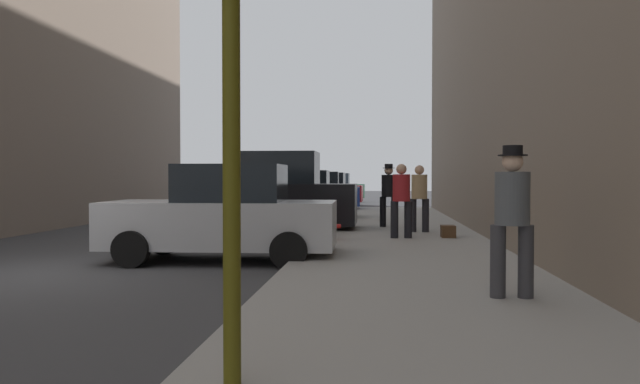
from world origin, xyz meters
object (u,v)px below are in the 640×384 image
object	(u,v)px
parked_silver_sedan	(224,215)
fire_hydrant	(332,224)
pedestrian_in_tan_coat	(419,195)
pedestrian_in_red_jacket	(401,197)
parked_blue_sedan	(314,193)
parked_red_hatchback	(324,190)
parked_black_suv	(274,196)
parked_dark_green_sedan	(332,188)
duffel_bag	(448,231)
parked_gray_coupe	(297,197)
pedestrian_with_fedora	(389,192)
pedestrian_with_beanie	(512,213)

from	to	relation	value
parked_silver_sedan	fire_hydrant	size ratio (longest dim) A/B	6.03
pedestrian_in_tan_coat	pedestrian_in_red_jacket	xyz separation A→B (m)	(-0.52, -1.63, 0.00)
parked_blue_sedan	parked_red_hatchback	xyz separation A→B (m)	(0.00, 5.17, 0.00)
parked_black_suv	parked_dark_green_sedan	distance (m)	21.65
pedestrian_in_tan_coat	duffel_bag	xyz separation A→B (m)	(0.58, -1.36, -0.81)
pedestrian_in_tan_coat	duffel_bag	bearing A→B (deg)	-67.05
pedestrian_in_tan_coat	duffel_bag	distance (m)	1.69
parked_gray_coupe	pedestrian_in_red_jacket	world-z (taller)	pedestrian_in_red_jacket
pedestrian_with_fedora	fire_hydrant	bearing A→B (deg)	-110.18
parked_black_suv	parked_red_hatchback	size ratio (longest dim) A/B	1.08
pedestrian_in_red_jacket	parked_silver_sedan	bearing A→B (deg)	-136.71
parked_dark_green_sedan	pedestrian_with_beanie	bearing A→B (deg)	-81.99
parked_red_hatchback	fire_hydrant	size ratio (longest dim) A/B	6.03
pedestrian_with_beanie	pedestrian_in_tan_coat	bearing A→B (deg)	93.23
parked_red_hatchback	pedestrian_with_beanie	bearing A→B (deg)	-80.24
pedestrian_in_red_jacket	pedestrian_with_fedora	bearing A→B (deg)	94.20
pedestrian_with_fedora	parked_dark_green_sedan	bearing A→B (deg)	98.53
parked_gray_coupe	pedestrian_with_fedora	distance (m)	5.33
parked_gray_coupe	parked_blue_sedan	size ratio (longest dim) A/B	0.99
parked_gray_coupe	pedestrian_with_fedora	xyz separation A→B (m)	(3.15, -4.29, 0.29)
parked_silver_sedan	pedestrian_in_red_jacket	size ratio (longest dim) A/B	2.48
parked_silver_sedan	pedestrian_with_beanie	world-z (taller)	pedestrian_with_beanie
pedestrian_in_red_jacket	pedestrian_with_beanie	size ratio (longest dim) A/B	0.96
parked_blue_sedan	duffel_bag	bearing A→B (deg)	-71.04
parked_black_suv	pedestrian_in_red_jacket	distance (m)	4.22
parked_red_hatchback	pedestrian_in_tan_coat	xyz separation A→B (m)	(3.90, -16.84, 0.26)
pedestrian_in_red_jacket	duffel_bag	world-z (taller)	pedestrian_in_red_jacket
parked_dark_green_sedan	pedestrian_with_beanie	distance (m)	31.54
parked_silver_sedan	parked_dark_green_sedan	bearing A→B (deg)	90.00
parked_blue_sedan	parked_dark_green_sedan	distance (m)	10.87
parked_red_hatchback	pedestrian_with_fedora	xyz separation A→B (m)	(3.15, -15.29, 0.29)
fire_hydrant	duffel_bag	xyz separation A→B (m)	(2.68, 0.75, -0.21)
parked_silver_sedan	pedestrian_with_beanie	size ratio (longest dim) A/B	2.39
parked_dark_green_sedan	pedestrian_with_beanie	size ratio (longest dim) A/B	2.37
parked_dark_green_sedan	fire_hydrant	size ratio (longest dim) A/B	5.99
pedestrian_in_tan_coat	parked_blue_sedan	bearing A→B (deg)	108.48
parked_blue_sedan	parked_black_suv	bearing A→B (deg)	-90.00
pedestrian_in_red_jacket	pedestrian_with_beanie	distance (m)	7.13
parked_dark_green_sedan	pedestrian_with_fedora	size ratio (longest dim) A/B	2.37
parked_gray_coupe	pedestrian_in_red_jacket	bearing A→B (deg)	-65.63
parked_silver_sedan	parked_gray_coupe	world-z (taller)	same
parked_blue_sedan	fire_hydrant	xyz separation A→B (m)	(1.80, -13.78, -0.35)
duffel_bag	parked_gray_coupe	bearing A→B (deg)	121.89
parked_gray_coupe	pedestrian_with_beanie	bearing A→B (deg)	-73.17
pedestrian_in_tan_coat	pedestrian_with_beanie	world-z (taller)	pedestrian_with_beanie
parked_silver_sedan	parked_blue_sedan	xyz separation A→B (m)	(-0.00, 16.49, 0.00)
parked_blue_sedan	duffel_bag	xyz separation A→B (m)	(4.48, -13.04, -0.56)
parked_red_hatchback	parked_dark_green_sedan	size ratio (longest dim) A/B	1.01
parked_gray_coupe	parked_dark_green_sedan	bearing A→B (deg)	90.00
parked_red_hatchback	duffel_bag	size ratio (longest dim) A/B	9.65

